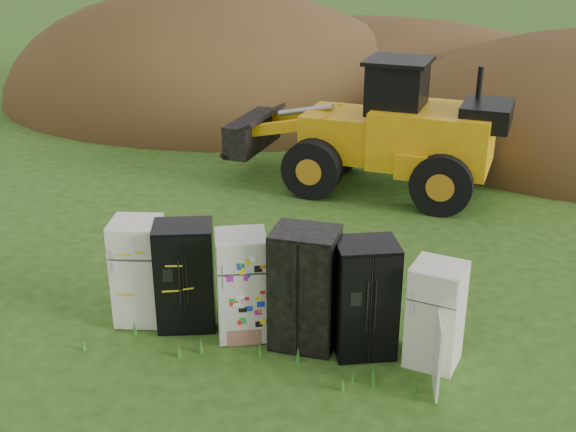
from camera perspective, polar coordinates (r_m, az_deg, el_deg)
name	(u,v)px	position (r m, az deg, el deg)	size (l,w,h in m)	color
ground	(279,338)	(11.84, -0.70, -9.59)	(120.00, 120.00, 0.00)	#254913
fridge_leftmost	(139,271)	(12.20, -11.71, -4.27)	(0.79, 0.76, 1.79)	white
fridge_black_side	(185,276)	(11.90, -8.14, -4.69)	(0.94, 0.74, 1.80)	black
fridge_sticker	(242,285)	(11.55, -3.68, -5.47)	(0.79, 0.73, 1.77)	silver
fridge_dark_mid	(305,288)	(11.24, 1.34, -5.73)	(1.00, 0.81, 1.95)	black
fridge_black_right	(365,298)	(11.14, 6.10, -6.46)	(0.92, 0.77, 1.84)	black
fridge_open_door	(436,315)	(11.05, 11.59, -7.65)	(0.75, 0.69, 1.65)	white
wheel_loader	(362,124)	(17.87, 5.87, 7.25)	(6.76, 2.74, 3.27)	orange
dirt_mound_left	(212,103)	(26.98, -5.99, 8.84)	(15.75, 11.81, 8.27)	#4A3018
dirt_mound_back	(376,99)	(27.79, 6.93, 9.20)	(18.10, 12.07, 5.94)	#4A3018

